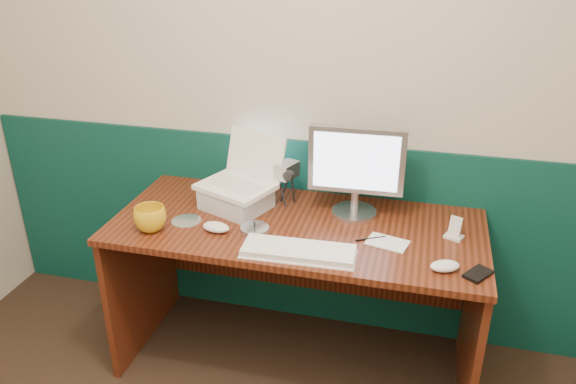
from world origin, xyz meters
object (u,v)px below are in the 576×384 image
(laptop, at_px, (234,162))
(camcorder, at_px, (287,186))
(desk, at_px, (296,296))
(monitor, at_px, (356,172))
(mug, at_px, (150,219))
(keyboard, at_px, (299,252))

(laptop, height_order, camcorder, laptop)
(desk, xyz_separation_m, monitor, (0.23, 0.16, 0.58))
(monitor, xyz_separation_m, mug, (-0.81, -0.36, -0.15))
(monitor, xyz_separation_m, keyboard, (-0.16, -0.40, -0.19))
(monitor, height_order, mug, monitor)
(monitor, bearing_deg, keyboard, -114.12)
(desk, distance_m, camcorder, 0.51)
(desk, relative_size, keyboard, 3.64)
(desk, distance_m, mug, 0.75)
(monitor, distance_m, mug, 0.90)
(keyboard, height_order, mug, mug)
(laptop, xyz_separation_m, keyboard, (0.37, -0.33, -0.21))
(keyboard, relative_size, mug, 3.25)
(mug, bearing_deg, camcorder, 38.27)
(camcorder, bearing_deg, desk, -42.46)
(desk, bearing_deg, mug, -160.73)
(desk, height_order, monitor, monitor)
(keyboard, height_order, camcorder, camcorder)
(desk, height_order, mug, mug)
(keyboard, xyz_separation_m, mug, (-0.65, 0.04, 0.04))
(camcorder, bearing_deg, laptop, -133.12)
(desk, relative_size, camcorder, 8.93)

